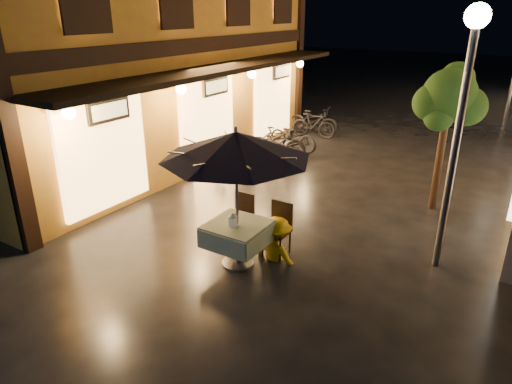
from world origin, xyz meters
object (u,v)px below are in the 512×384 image
Objects in this scene: patio_umbrella at (236,145)px; bicycle_0 at (227,160)px; table_lantern at (233,219)px; streetlamp_near at (464,97)px; person_orange at (235,212)px; cafe_table at (237,234)px; person_yellow at (277,219)px.

patio_umbrella reaches higher than bicycle_0.
patio_umbrella is at bearing 90.00° from table_lantern.
table_lantern is at bearing -146.99° from streetlamp_near.
person_orange is 0.73× the size of bicycle_0.
bicycle_0 is at bearing 163.33° from streetlamp_near.
streetlamp_near is 4.16m from cafe_table.
person_yellow reaches higher than table_lantern.
cafe_table is 0.40× the size of patio_umbrella.
table_lantern is at bearing -131.41° from bicycle_0.
patio_umbrella is 1.82× the size of person_orange.
cafe_table is 0.66× the size of person_yellow.
person_orange is at bearing 122.36° from table_lantern.
streetlamp_near is at bearing -147.69° from person_yellow.
person_orange is at bearing -159.74° from streetlamp_near.
streetlamp_near reaches higher than person_orange.
patio_umbrella is (-2.94, -1.79, -0.77)m from streetlamp_near.
streetlamp_near reaches higher than patio_umbrella.
person_yellow is at bearing 166.28° from person_orange.
cafe_table is at bearing 90.00° from table_lantern.
table_lantern is 0.14× the size of bicycle_0.
patio_umbrella is at bearing -148.76° from streetlamp_near.
person_orange reaches higher than table_lantern.
person_orange is at bearing 7.95° from person_yellow.
table_lantern is 0.18× the size of person_orange.
streetlamp_near is 16.92× the size of table_lantern.
cafe_table is 3.96× the size of table_lantern.
streetlamp_near reaches higher than bicycle_0.
patio_umbrella is 1.34× the size of bicycle_0.
streetlamp_near is 2.83× the size of person_yellow.
cafe_table is 1.56m from patio_umbrella.
streetlamp_near is 3.53m from person_yellow.
person_orange is 0.88m from person_yellow.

